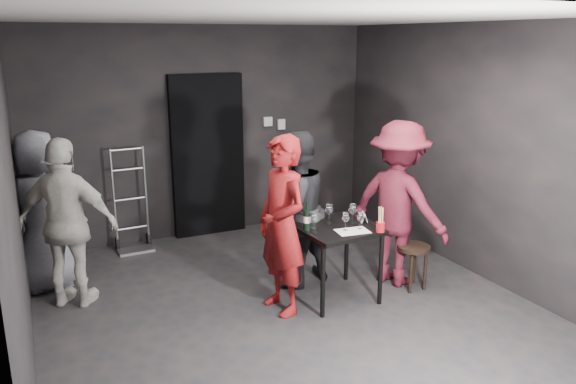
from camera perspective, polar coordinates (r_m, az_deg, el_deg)
name	(u,v)px	position (r m, az deg, el deg)	size (l,w,h in m)	color
floor	(288,309)	(5.55, 0.01, -11.77)	(4.50, 5.00, 0.02)	black
ceiling	(288,17)	(4.94, 0.01, 17.33)	(4.50, 5.00, 0.02)	silver
wall_back	(206,133)	(7.37, -8.36, 5.99)	(4.50, 0.04, 2.70)	black
wall_front	(495,275)	(3.12, 20.26, -7.93)	(4.50, 0.04, 2.70)	black
wall_left	(13,203)	(4.62, -26.12, -1.05)	(0.04, 5.00, 2.70)	black
wall_right	(478,152)	(6.35, 18.74, 3.83)	(0.04, 5.00, 2.70)	black
doorway	(208,156)	(7.37, -8.14, 3.63)	(0.95, 0.10, 2.10)	black
wallbox_upper	(267,121)	(7.60, -2.10, 7.19)	(0.12, 0.06, 0.12)	#B7B7B2
wallbox_lower	(281,124)	(7.69, -0.72, 6.91)	(0.10, 0.06, 0.14)	#B7B7B2
hand_truck	(133,232)	(7.18, -15.44, -3.91)	(0.42, 0.35, 1.27)	#B2B2B7
tasting_table	(336,236)	(5.55, 4.92, -4.48)	(0.72, 0.72, 0.75)	black
stool	(413,255)	(5.97, 12.63, -6.23)	(0.34, 0.34, 0.47)	black
server_red	(282,214)	(5.18, -0.61, -2.23)	(0.70, 0.46, 1.93)	maroon
woman_black	(295,203)	(5.79, 0.71, -1.12)	(0.86, 0.47, 1.78)	black
man_maroon	(399,191)	(5.91, 11.25, 0.05)	(1.29, 0.60, 2.00)	maroon
bystander_cream	(67,215)	(5.70, -21.52, -2.21)	(1.07, 0.51, 1.83)	silver
bystander_grey	(40,202)	(6.19, -23.91, -0.97)	(0.91, 0.50, 1.86)	gray
tasting_mat	(352,231)	(5.40, 6.56, -3.97)	(0.31, 0.21, 0.00)	white
wine_glass_a	(315,221)	(5.31, 2.73, -3.00)	(0.08, 0.08, 0.22)	white
wine_glass_b	(313,220)	(5.43, 2.59, -2.81)	(0.07, 0.07, 0.18)	white
wine_glass_c	(329,213)	(5.58, 4.19, -2.15)	(0.08, 0.08, 0.21)	white
wine_glass_d	(346,221)	(5.39, 5.87, -2.94)	(0.07, 0.07, 0.19)	white
wine_glass_e	(360,220)	(5.45, 7.35, -2.85)	(0.07, 0.07, 0.18)	white
wine_glass_f	(353,213)	(5.59, 6.59, -2.11)	(0.08, 0.08, 0.22)	white
wine_bottle	(307,219)	(5.37, 1.94, -2.79)	(0.07, 0.07, 0.28)	black
breadstick_cup	(381,220)	(5.39, 9.40, -2.81)	(0.08, 0.08, 0.26)	#B11118
reserved_card	(362,217)	(5.67, 7.55, -2.55)	(0.08, 0.13, 0.10)	white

